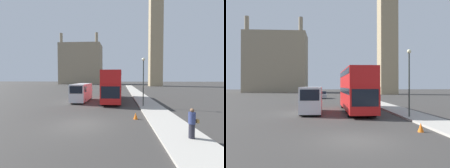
% 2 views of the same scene
% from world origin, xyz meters
% --- Properties ---
extents(ground_plane, '(300.00, 300.00, 0.00)m').
position_xyz_m(ground_plane, '(0.00, 0.00, 0.00)').
color(ground_plane, '#383533').
extents(building_block_distant, '(24.29, 13.55, 29.52)m').
position_xyz_m(building_block_distant, '(-21.46, 80.47, 12.15)').
color(building_block_distant, gray).
rests_on(building_block_distant, ground_plane).
extents(red_double_decker_bus, '(2.54, 11.11, 4.44)m').
position_xyz_m(red_double_decker_bus, '(1.65, 11.98, 2.48)').
color(red_double_decker_bus, red).
rests_on(red_double_decker_bus, ground_plane).
extents(white_van, '(2.01, 5.84, 2.62)m').
position_xyz_m(white_van, '(-2.92, 10.92, 1.40)').
color(white_van, silver).
rests_on(white_van, ground_plane).
extents(street_lamp, '(0.36, 0.36, 5.68)m').
position_xyz_m(street_lamp, '(5.51, 7.07, 3.89)').
color(street_lamp, '#2D332D').
rests_on(street_lamp, sidewalk_strip).
extents(parked_sedan, '(1.77, 4.71, 1.54)m').
position_xyz_m(parked_sedan, '(-2.16, 36.25, 0.70)').
color(parked_sedan, '#99999E').
rests_on(parked_sedan, ground_plane).
extents(traffic_cone, '(0.36, 0.36, 0.55)m').
position_xyz_m(traffic_cone, '(4.10, 1.72, 0.28)').
color(traffic_cone, orange).
rests_on(traffic_cone, ground_plane).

